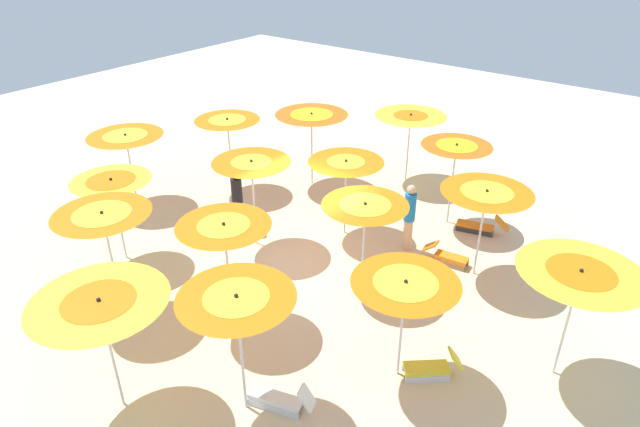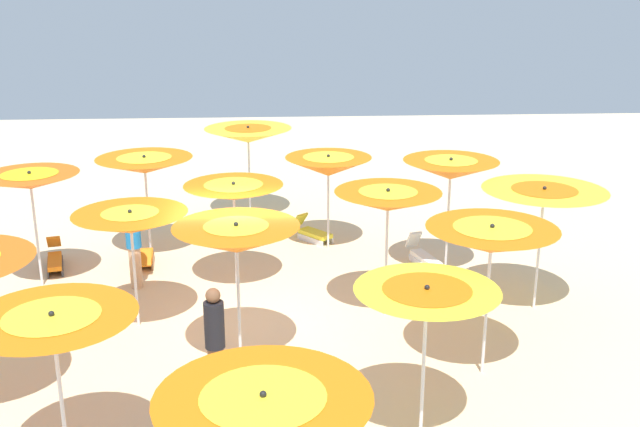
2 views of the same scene
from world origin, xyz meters
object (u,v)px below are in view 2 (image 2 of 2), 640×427
(beach_umbrella_8, at_px, (145,165))
(beach_umbrella_14, at_px, (451,169))
(beachgoer_0, at_px, (215,340))
(beach_umbrella_6, at_px, (236,239))
(lounger_2, at_px, (55,259))
(beach_umbrella_10, at_px, (388,201))
(lounger_0, at_px, (424,257))
(lounger_3, at_px, (145,258))
(beachgoer_1, at_px, (134,242))
(beach_umbrella_12, at_px, (248,135))
(beach_umbrella_11, at_px, (491,240))
(beach_umbrella_9, at_px, (234,192))
(lounger_1, at_px, (313,232))
(beach_umbrella_5, at_px, (131,223))
(beach_umbrella_7, at_px, (426,301))
(beach_umbrella_13, at_px, (328,166))
(beach_umbrella_3, at_px, (263,411))
(beach_umbrella_4, at_px, (30,181))
(beach_umbrella_2, at_px, (53,329))
(beach_ball, at_px, (116,222))
(beach_umbrella_15, at_px, (544,198))

(beach_umbrella_8, relative_size, beach_umbrella_14, 0.91)
(beach_umbrella_14, height_order, beachgoer_0, beach_umbrella_14)
(beach_umbrella_6, distance_m, lounger_2, 6.44)
(beach_umbrella_10, height_order, lounger_0, beach_umbrella_10)
(lounger_0, xyz_separation_m, beachgoer_0, (5.11, -4.12, 0.72))
(beach_umbrella_14, height_order, lounger_2, beach_umbrella_14)
(lounger_3, distance_m, beachgoer_1, 1.41)
(beach_umbrella_12, bearing_deg, beach_umbrella_10, 23.72)
(beach_umbrella_14, relative_size, lounger_0, 2.00)
(beach_umbrella_12, xyz_separation_m, lounger_3, (3.31, -2.19, -1.99))
(beach_umbrella_11, height_order, lounger_3, beach_umbrella_11)
(beach_umbrella_6, bearing_deg, beach_umbrella_9, -176.33)
(beachgoer_1, bearing_deg, beach_umbrella_11, 6.13)
(beach_umbrella_14, height_order, lounger_1, beach_umbrella_14)
(beach_umbrella_5, relative_size, beach_umbrella_6, 0.90)
(beach_umbrella_5, relative_size, lounger_1, 2.06)
(beach_umbrella_11, height_order, beachgoer_0, beach_umbrella_11)
(beach_umbrella_5, relative_size, beach_umbrella_7, 0.97)
(beach_umbrella_7, height_order, beach_umbrella_9, beach_umbrella_7)
(lounger_3, bearing_deg, beach_umbrella_13, -83.62)
(beach_umbrella_3, relative_size, beach_umbrella_6, 0.91)
(beach_umbrella_4, xyz_separation_m, beachgoer_1, (0.22, 1.95, -1.22))
(beach_umbrella_2, bearing_deg, beach_ball, -172.13)
(beach_umbrella_4, xyz_separation_m, beach_umbrella_13, (-1.87, 5.98, -0.25))
(lounger_2, bearing_deg, beach_umbrella_4, -15.39)
(beachgoer_0, bearing_deg, beach_umbrella_15, 77.88)
(beach_umbrella_2, height_order, beach_umbrella_12, beach_umbrella_12)
(beach_umbrella_7, relative_size, lounger_1, 2.12)
(beach_umbrella_2, relative_size, beachgoer_0, 1.35)
(beach_umbrella_9, height_order, lounger_0, beach_umbrella_9)
(beach_umbrella_2, distance_m, beachgoer_0, 2.86)
(beach_umbrella_2, bearing_deg, lounger_0, 140.68)
(lounger_2, bearing_deg, beach_umbrella_14, 69.45)
(beach_umbrella_10, bearing_deg, beach_umbrella_15, 92.38)
(beach_umbrella_9, xyz_separation_m, lounger_1, (-2.69, 1.68, -1.79))
(beach_umbrella_11, distance_m, lounger_1, 7.16)
(beach_umbrella_8, xyz_separation_m, beach_umbrella_14, (1.54, 6.40, 0.20))
(beach_umbrella_4, bearing_deg, beach_umbrella_11, 63.28)
(lounger_0, relative_size, lounger_3, 1.07)
(beach_umbrella_7, bearing_deg, beach_umbrella_3, -41.04)
(beach_ball, bearing_deg, lounger_0, 67.15)
(beach_umbrella_9, distance_m, beach_umbrella_15, 5.85)
(beach_umbrella_2, xyz_separation_m, beach_umbrella_11, (-2.42, 5.84, 0.12))
(beach_umbrella_6, relative_size, beach_umbrella_15, 1.01)
(beach_umbrella_9, bearing_deg, lounger_0, 102.85)
(beach_umbrella_10, xyz_separation_m, beach_ball, (-5.46, -5.99, -2.06))
(beach_umbrella_9, height_order, beach_umbrella_13, beach_umbrella_13)
(beach_ball, bearing_deg, beach_umbrella_6, 25.23)
(beach_umbrella_8, relative_size, beach_ball, 7.72)
(lounger_3, xyz_separation_m, beachgoer_0, (5.43, 1.93, 0.72))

